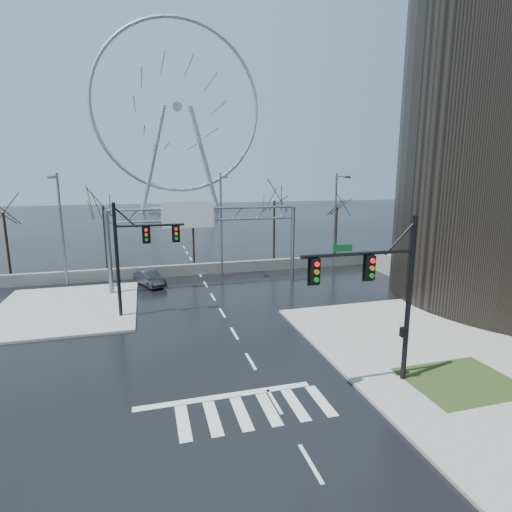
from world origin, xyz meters
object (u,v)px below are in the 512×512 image
object	(u,v)px
sign_gantry	(202,230)
car	(149,278)
signal_mast_near	(384,286)
ferris_wheel	(178,114)
signal_mast_far	(134,249)

from	to	relation	value
sign_gantry	car	xyz separation A→B (m)	(-4.55, 2.04, -4.51)
signal_mast_near	sign_gantry	bearing A→B (deg)	106.19
sign_gantry	ferris_wheel	bearing A→B (deg)	86.16
signal_mast_far	sign_gantry	bearing A→B (deg)	47.53
signal_mast_near	sign_gantry	distance (m)	19.79
signal_mast_far	car	bearing A→B (deg)	83.29
signal_mast_near	car	size ratio (longest dim) A/B	1.97
ferris_wheel	signal_mast_near	bearing A→B (deg)	-89.92
sign_gantry	signal_mast_far	bearing A→B (deg)	-132.47
car	signal_mast_near	bearing A→B (deg)	-88.12
signal_mast_near	sign_gantry	world-z (taller)	signal_mast_near
signal_mast_far	sign_gantry	size ratio (longest dim) A/B	0.49
signal_mast_far	car	distance (m)	9.10
sign_gantry	signal_mast_near	bearing A→B (deg)	-73.81
signal_mast_far	ferris_wheel	xyz separation A→B (m)	(10.87, 86.04, 21.30)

